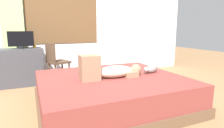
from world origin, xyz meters
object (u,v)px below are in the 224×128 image
(desk, at_px, (19,67))
(person_lying, at_px, (109,70))
(cup, at_px, (34,46))
(chair_by_desk, at_px, (55,60))
(tv_monitor, at_px, (21,40))
(bed, at_px, (111,91))
(cat, at_px, (151,69))

(desk, bearing_deg, person_lying, -55.66)
(desk, height_order, cup, cup)
(desk, height_order, chair_by_desk, chair_by_desk)
(tv_monitor, bearing_deg, desk, 180.00)
(cup, height_order, chair_by_desk, chair_by_desk)
(bed, relative_size, tv_monitor, 4.31)
(desk, bearing_deg, chair_by_desk, -21.11)
(bed, height_order, desk, desk)
(person_lying, height_order, tv_monitor, tv_monitor)
(cup, distance_m, chair_by_desk, 0.61)
(bed, height_order, cup, cup)
(person_lying, height_order, chair_by_desk, chair_by_desk)
(tv_monitor, bearing_deg, bed, -55.40)
(tv_monitor, bearing_deg, chair_by_desk, -23.31)
(cat, xyz_separation_m, cup, (-1.66, 1.91, 0.27))
(desk, relative_size, chair_by_desk, 1.05)
(cat, relative_size, tv_monitor, 0.71)
(person_lying, relative_size, desk, 1.04)
(tv_monitor, bearing_deg, cup, 28.56)
(person_lying, bearing_deg, tv_monitor, 122.76)
(bed, xyz_separation_m, cup, (-0.97, 1.89, 0.57))
(bed, distance_m, desk, 2.18)
(desk, distance_m, chair_by_desk, 0.75)
(cat, bearing_deg, tv_monitor, 136.92)
(person_lying, xyz_separation_m, cat, (0.74, 0.02, -0.05))
(bed, height_order, tv_monitor, tv_monitor)
(bed, relative_size, desk, 2.30)
(desk, distance_m, cup, 0.54)
(cup, bearing_deg, person_lying, -64.69)
(chair_by_desk, bearing_deg, person_lying, -70.48)
(tv_monitor, distance_m, cup, 0.31)
(person_lying, bearing_deg, desk, 124.34)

